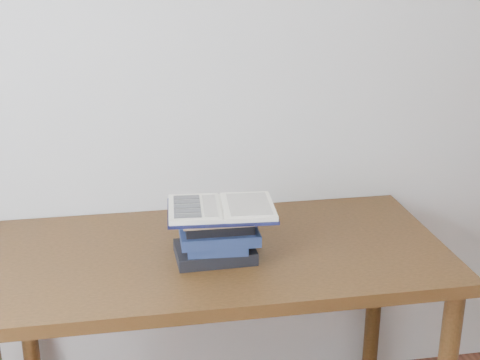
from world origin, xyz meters
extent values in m
cube|color=#BAB8B0|center=(0.00, 1.75, 1.30)|extent=(3.50, 0.04, 2.60)
cube|color=#4D2D13|center=(-0.07, 1.38, 0.75)|extent=(1.44, 0.72, 0.04)
cylinder|color=#4D2D13|center=(-0.73, 1.68, 0.37)|extent=(0.06, 0.06, 0.73)
cylinder|color=#4D2D13|center=(0.60, 1.68, 0.37)|extent=(0.06, 0.06, 0.73)
cube|color=black|center=(-0.09, 1.32, 0.79)|extent=(0.24, 0.17, 0.04)
cube|color=#192D4C|center=(-0.08, 1.32, 0.83)|extent=(0.19, 0.16, 0.03)
cube|color=#192D4C|center=(-0.07, 1.31, 0.86)|extent=(0.24, 0.16, 0.03)
cube|color=black|center=(-0.08, 1.32, 0.89)|extent=(0.21, 0.15, 0.03)
cube|color=tan|center=(-0.08, 1.32, 0.92)|extent=(0.22, 0.16, 0.03)
cube|color=black|center=(-0.07, 1.30, 0.94)|extent=(0.33, 0.24, 0.01)
cube|color=beige|center=(-0.15, 1.30, 0.95)|extent=(0.17, 0.22, 0.01)
cube|color=beige|center=(0.01, 1.29, 0.95)|extent=(0.17, 0.22, 0.01)
cylinder|color=beige|center=(-0.07, 1.30, 0.95)|extent=(0.03, 0.21, 0.01)
cube|color=black|center=(-0.16, 1.38, 0.96)|extent=(0.08, 0.04, 0.00)
cube|color=black|center=(-0.17, 1.34, 0.96)|extent=(0.08, 0.04, 0.00)
cube|color=black|center=(-0.17, 1.31, 0.96)|extent=(0.08, 0.04, 0.00)
cube|color=black|center=(-0.17, 1.27, 0.96)|extent=(0.08, 0.04, 0.00)
cube|color=black|center=(-0.17, 1.23, 0.96)|extent=(0.08, 0.04, 0.00)
cube|color=beige|center=(-0.10, 1.30, 0.96)|extent=(0.05, 0.17, 0.00)
cube|color=beige|center=(0.01, 1.29, 0.96)|extent=(0.13, 0.19, 0.00)
camera|label=1|loc=(-0.33, -0.52, 1.70)|focal=50.00mm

